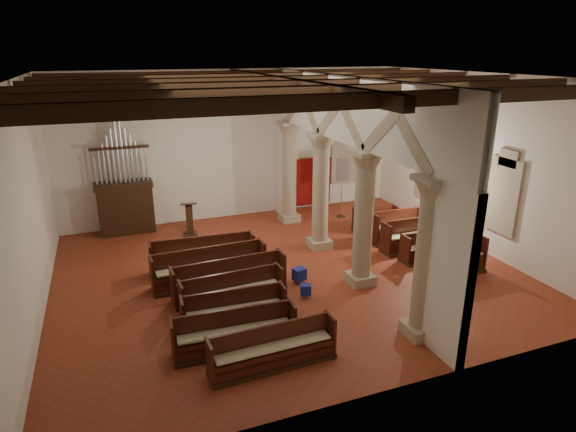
{
  "coord_description": "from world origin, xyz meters",
  "views": [
    {
      "loc": [
        -4.92,
        -12.98,
        6.72
      ],
      "look_at": [
        0.22,
        0.5,
        1.7
      ],
      "focal_mm": 30.0,
      "sensor_mm": 36.0,
      "label": 1
    }
  ],
  "objects_px": {
    "lectern": "(190,222)",
    "nave_pew_0": "(273,353)",
    "processional_banner": "(342,198)",
    "aisle_pew_0": "(453,262)",
    "pipe_organ": "(125,198)"
  },
  "relations": [
    {
      "from": "lectern",
      "to": "pipe_organ",
      "type": "bearing_deg",
      "value": 155.17
    },
    {
      "from": "pipe_organ",
      "to": "lectern",
      "type": "xyz_separation_m",
      "value": [
        2.17,
        -1.3,
        -0.78
      ]
    },
    {
      "from": "aisle_pew_0",
      "to": "nave_pew_0",
      "type": "bearing_deg",
      "value": -160.6
    },
    {
      "from": "pipe_organ",
      "to": "nave_pew_0",
      "type": "bearing_deg",
      "value": -75.77
    },
    {
      "from": "pipe_organ",
      "to": "processional_banner",
      "type": "relative_size",
      "value": 1.6
    },
    {
      "from": "lectern",
      "to": "aisle_pew_0",
      "type": "bearing_deg",
      "value": -34.23
    },
    {
      "from": "pipe_organ",
      "to": "aisle_pew_0",
      "type": "distance_m",
      "value": 11.99
    },
    {
      "from": "processional_banner",
      "to": "aisle_pew_0",
      "type": "xyz_separation_m",
      "value": [
        0.83,
        -6.12,
        -0.46
      ]
    },
    {
      "from": "processional_banner",
      "to": "aisle_pew_0",
      "type": "distance_m",
      "value": 6.2
    },
    {
      "from": "aisle_pew_0",
      "to": "processional_banner",
      "type": "bearing_deg",
      "value": 97.57
    },
    {
      "from": "pipe_organ",
      "to": "nave_pew_0",
      "type": "height_order",
      "value": "pipe_organ"
    },
    {
      "from": "lectern",
      "to": "nave_pew_0",
      "type": "xyz_separation_m",
      "value": [
        0.33,
        -8.56,
        -0.27
      ]
    },
    {
      "from": "pipe_organ",
      "to": "lectern",
      "type": "distance_m",
      "value": 2.65
    },
    {
      "from": "lectern",
      "to": "nave_pew_0",
      "type": "bearing_deg",
      "value": -81.55
    },
    {
      "from": "nave_pew_0",
      "to": "pipe_organ",
      "type": "bearing_deg",
      "value": 102.46
    }
  ]
}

